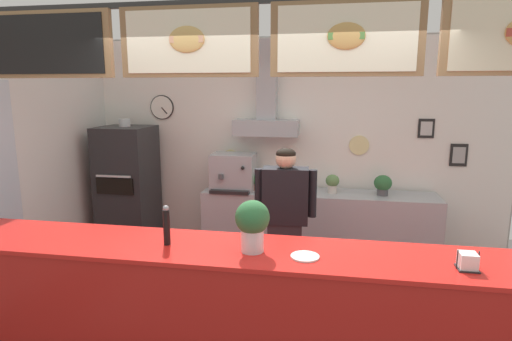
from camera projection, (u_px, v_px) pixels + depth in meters
name	position (u px, v px, depth m)	size (l,w,h in m)	color
back_wall_assembly	(292.00, 141.00, 5.36)	(5.35, 2.63, 2.78)	#9E9E99
service_counter	(257.00, 320.00, 2.98)	(4.57, 0.65, 1.06)	red
back_prep_counter	(318.00, 228.00, 5.27)	(2.84, 0.56, 0.89)	#A3A5AD
pizza_oven	(128.00, 190.00, 5.51)	(0.64, 0.70, 1.77)	#232326
shop_worker	(285.00, 222.00, 4.13)	(0.60, 0.24, 1.58)	#232328
espresso_machine	(233.00, 172.00, 5.30)	(0.54, 0.47, 0.46)	#A3A5AD
potted_rosemary	(383.00, 184.00, 5.02)	(0.21, 0.21, 0.24)	#4C4C51
potted_basil	(332.00, 183.00, 5.12)	(0.16, 0.16, 0.23)	beige
potted_sage	(256.00, 181.00, 5.29)	(0.14, 0.14, 0.19)	#9E563D
potted_oregano	(295.00, 183.00, 5.18)	(0.18, 0.18, 0.21)	#4C4C51
condiment_plate	(305.00, 257.00, 2.75)	(0.19, 0.19, 0.01)	white
pepper_grinder	(167.00, 225.00, 2.95)	(0.05, 0.05, 0.29)	black
napkin_holder	(468.00, 262.00, 2.56)	(0.13, 0.12, 0.12)	#262628
basil_vase	(252.00, 224.00, 2.82)	(0.23, 0.23, 0.35)	silver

